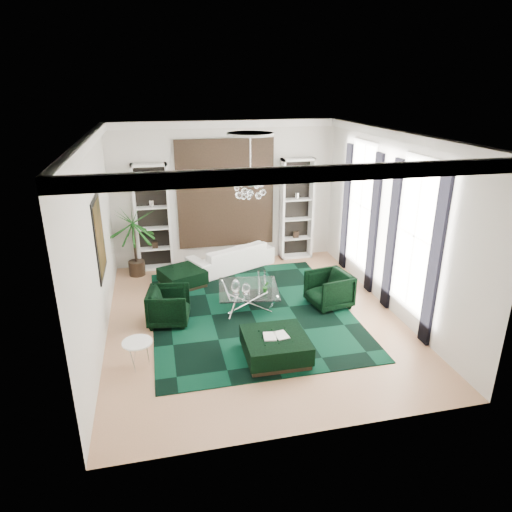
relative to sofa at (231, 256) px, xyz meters
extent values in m
cube|color=tan|center=(0.00, -2.85, -0.35)|extent=(6.00, 7.00, 0.02)
cube|color=white|center=(0.00, -2.85, 3.47)|extent=(6.00, 7.00, 0.02)
cube|color=silver|center=(0.00, 0.66, 1.56)|extent=(6.00, 0.02, 3.80)
cube|color=silver|center=(0.00, -6.36, 1.56)|extent=(6.00, 0.02, 3.80)
cube|color=silver|center=(-3.01, -2.85, 1.56)|extent=(0.02, 7.00, 3.80)
cube|color=silver|center=(3.01, -2.85, 1.56)|extent=(0.02, 7.00, 3.80)
cylinder|color=white|center=(0.00, -2.55, 3.43)|extent=(0.90, 0.90, 0.05)
cube|color=black|center=(0.00, 0.61, 1.56)|extent=(2.50, 0.06, 2.80)
cube|color=black|center=(-2.97, -2.25, 1.51)|extent=(0.04, 1.30, 1.60)
cube|color=white|center=(2.99, -3.75, 1.56)|extent=(0.03, 1.10, 2.90)
cube|color=black|center=(2.96, -4.53, 1.31)|extent=(0.07, 0.30, 3.25)
cube|color=black|center=(2.96, -2.97, 1.31)|extent=(0.07, 0.30, 3.25)
cube|color=white|center=(2.99, -1.35, 1.56)|extent=(0.03, 1.10, 2.90)
cube|color=black|center=(2.96, -2.13, 1.31)|extent=(0.07, 0.30, 3.25)
cube|color=black|center=(2.96, -0.57, 1.31)|extent=(0.07, 0.30, 3.25)
cube|color=black|center=(0.00, -2.55, -0.33)|extent=(4.20, 5.00, 0.02)
imported|color=white|center=(0.00, 0.00, 0.00)|extent=(2.47, 1.78, 0.67)
imported|color=black|center=(-1.75, -2.65, 0.04)|extent=(0.96, 0.94, 0.76)
imported|color=black|center=(1.75, -2.65, 0.06)|extent=(1.00, 0.98, 0.79)
cube|color=black|center=(-1.35, -0.85, -0.13)|extent=(1.24, 1.24, 0.42)
cube|color=black|center=(0.05, -4.40, -0.11)|extent=(1.13, 1.13, 0.45)
cube|color=white|center=(0.05, -4.40, 0.13)|extent=(0.45, 0.30, 0.03)
cylinder|color=white|center=(-2.35, -4.15, -0.09)|extent=(0.61, 0.61, 0.50)
imported|color=#154C14|center=(0.32, -2.57, 0.23)|extent=(0.15, 0.12, 0.25)
camera|label=1|loc=(-1.86, -11.23, 4.34)|focal=32.00mm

